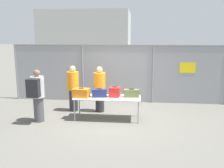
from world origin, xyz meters
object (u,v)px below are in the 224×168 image
(security_worker_near, at_px, (100,89))
(security_worker_far, at_px, (73,88))
(suitcase_olive, at_px, (131,93))
(traveler_hooded, at_px, (37,94))
(suitcase_red, at_px, (115,92))
(suitcase_orange, at_px, (81,93))
(utility_trailer, at_px, (166,87))
(inspection_table, at_px, (107,98))
(suitcase_navy, at_px, (99,93))

(security_worker_near, bearing_deg, security_worker_far, 5.67)
(suitcase_olive, relative_size, traveler_hooded, 0.30)
(suitcase_red, relative_size, traveler_hooded, 0.21)
(suitcase_red, height_order, security_worker_near, security_worker_near)
(suitcase_orange, distance_m, utility_trailer, 4.70)
(suitcase_orange, relative_size, traveler_hooded, 0.33)
(suitcase_red, distance_m, traveler_hooded, 2.44)
(traveler_hooded, xyz_separation_m, security_worker_near, (1.77, 1.28, -0.08))
(security_worker_far, bearing_deg, security_worker_near, 171.81)
(suitcase_red, distance_m, security_worker_near, 0.92)
(inspection_table, relative_size, suitcase_olive, 4.28)
(suitcase_olive, xyz_separation_m, utility_trailer, (1.47, 3.33, -0.48))
(traveler_hooded, bearing_deg, suitcase_red, -8.11)
(suitcase_olive, distance_m, utility_trailer, 3.67)
(suitcase_orange, bearing_deg, traveler_hooded, -162.63)
(inspection_table, distance_m, utility_trailer, 4.10)
(suitcase_red, distance_m, suitcase_olive, 0.54)
(suitcase_orange, relative_size, security_worker_far, 0.34)
(security_worker_near, distance_m, utility_trailer, 3.75)
(suitcase_orange, relative_size, utility_trailer, 0.15)
(inspection_table, xyz_separation_m, security_worker_far, (-1.33, 0.76, 0.16))
(suitcase_olive, bearing_deg, security_worker_near, 149.42)
(suitcase_red, height_order, traveler_hooded, traveler_hooded)
(suitcase_olive, xyz_separation_m, security_worker_near, (-1.14, 0.67, -0.02))
(traveler_hooded, xyz_separation_m, security_worker_far, (0.81, 1.27, -0.07))
(suitcase_orange, height_order, suitcase_red, suitcase_red)
(inspection_table, relative_size, suitcase_orange, 3.87)
(suitcase_red, relative_size, security_worker_near, 0.22)
(suitcase_orange, distance_m, suitcase_olive, 1.62)
(suitcase_olive, bearing_deg, suitcase_orange, -172.95)
(suitcase_orange, distance_m, security_worker_near, 0.99)
(inspection_table, xyz_separation_m, utility_trailer, (2.24, 3.41, -0.31))
(inspection_table, relative_size, suitcase_navy, 4.37)
(inspection_table, xyz_separation_m, traveler_hooded, (-2.14, -0.52, 0.23))
(suitcase_navy, bearing_deg, inspection_table, 5.56)
(traveler_hooded, bearing_deg, security_worker_far, 35.73)
(inspection_table, distance_m, security_worker_far, 1.53)
(inspection_table, height_order, security_worker_far, security_worker_far)
(utility_trailer, bearing_deg, suitcase_olive, -113.84)
(security_worker_far, bearing_deg, suitcase_olive, 153.80)
(suitcase_navy, bearing_deg, suitcase_olive, 6.33)
(traveler_hooded, bearing_deg, inspection_table, -8.19)
(inspection_table, bearing_deg, suitcase_olive, 6.58)
(suitcase_red, relative_size, suitcase_olive, 0.71)
(suitcase_red, relative_size, security_worker_far, 0.22)
(suitcase_olive, height_order, traveler_hooded, traveler_hooded)
(traveler_hooded, relative_size, security_worker_near, 1.02)
(inspection_table, distance_m, suitcase_red, 0.32)
(suitcase_navy, relative_size, suitcase_red, 1.38)
(security_worker_far, relative_size, utility_trailer, 0.45)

